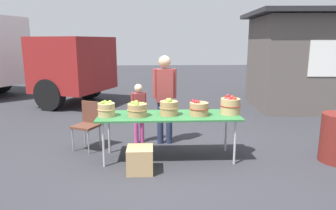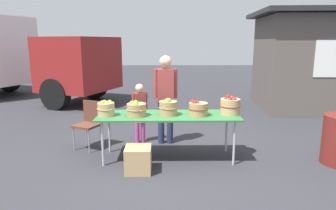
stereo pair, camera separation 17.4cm
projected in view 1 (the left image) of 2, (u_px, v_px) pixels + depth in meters
The scene contains 12 objects.
ground_plane at pixel (169, 158), 5.11m from camera, with size 40.00×40.00×0.00m, color #2D2D33.
market_table at pixel (169, 117), 4.96m from camera, with size 2.30×0.76×0.75m.
apple_basket_green_0 at pixel (106, 109), 4.84m from camera, with size 0.29×0.29×0.26m.
apple_basket_green_1 at pixel (137, 109), 4.84m from camera, with size 0.33×0.33×0.26m.
apple_basket_green_2 at pixel (169, 107), 4.91m from camera, with size 0.31×0.31×0.29m.
apple_basket_red_0 at pixel (199, 108), 4.91m from camera, with size 0.32×0.32×0.26m.
apple_basket_red_1 at pixel (230, 106), 4.99m from camera, with size 0.34×0.34×0.31m.
vendor_adult at pixel (165, 93), 5.66m from camera, with size 0.44×0.23×1.67m.
child_customer at pixel (139, 109), 5.75m from camera, with size 0.29×0.22×1.14m.
food_kiosk at pixel (309, 60), 8.75m from camera, with size 3.70×3.15×2.74m.
folding_chair at pixel (88, 121), 5.47m from camera, with size 0.53×0.53×0.86m.
produce_crate at pixel (140, 160), 4.53m from camera, with size 0.38×0.38×0.38m, color tan.
Camera 1 is at (-0.24, -4.81, 1.93)m, focal length 32.46 mm.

